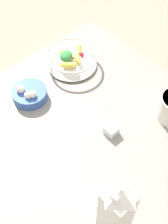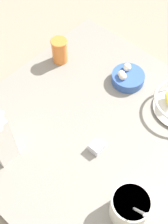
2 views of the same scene
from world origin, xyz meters
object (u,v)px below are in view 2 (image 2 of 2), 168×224
Objects in this scene: yogurt_tub at (130,207)px; spice_jar at (96,147)px; drinking_cup at (60,50)px; garlic_bowl at (127,77)px.

spice_jar is at bearing -114.80° from yogurt_tub.
garlic_bowl is (-0.10, 0.30, -0.04)m from drinking_cup.
drinking_cup is (-0.34, -0.64, 0.00)m from yogurt_tub.
garlic_bowl is at bearing -142.04° from yogurt_tub.
yogurt_tub reaches higher than spice_jar.
spice_jar is (0.24, 0.42, -0.05)m from drinking_cup.
yogurt_tub is 1.91× the size of drinking_cup.
drinking_cup is at bearing -117.83° from yogurt_tub.
yogurt_tub is 1.58× the size of garlic_bowl.
spice_jar is (-0.10, -0.23, -0.04)m from yogurt_tub.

